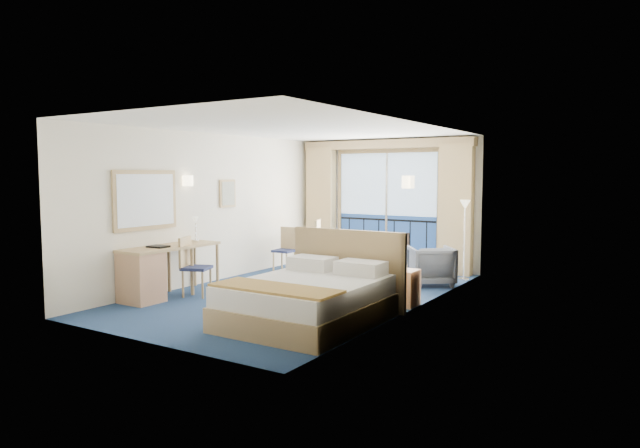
{
  "coord_description": "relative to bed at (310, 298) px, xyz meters",
  "views": [
    {
      "loc": [
        5.21,
        -7.67,
        1.96
      ],
      "look_at": [
        0.24,
        0.2,
        1.15
      ],
      "focal_mm": 32.0,
      "sensor_mm": 36.0,
      "label": 1
    }
  ],
  "objects": [
    {
      "name": "floor",
      "position": [
        -1.14,
        1.47,
        -0.32
      ],
      "size": [
        6.5,
        6.5,
        0.0
      ],
      "primitive_type": "plane",
      "color": "navy",
      "rests_on": "ground"
    },
    {
      "name": "room_walls",
      "position": [
        -1.14,
        1.47,
        1.45
      ],
      "size": [
        4.04,
        6.54,
        2.72
      ],
      "color": "white",
      "rests_on": "ground"
    },
    {
      "name": "balcony_door",
      "position": [
        -1.15,
        4.69,
        0.82
      ],
      "size": [
        2.36,
        0.03,
        2.52
      ],
      "color": "navy",
      "rests_on": "room_walls"
    },
    {
      "name": "curtain_left",
      "position": [
        -2.69,
        4.54,
        0.95
      ],
      "size": [
        0.65,
        0.22,
        2.55
      ],
      "primitive_type": "cube",
      "color": "tan",
      "rests_on": "room_walls"
    },
    {
      "name": "curtain_right",
      "position": [
        0.41,
        4.54,
        0.95
      ],
      "size": [
        0.65,
        0.22,
        2.55
      ],
      "primitive_type": "cube",
      "color": "tan",
      "rests_on": "room_walls"
    },
    {
      "name": "pelmet",
      "position": [
        -1.14,
        4.57,
        2.26
      ],
      "size": [
        3.8,
        0.25,
        0.18
      ],
      "primitive_type": "cube",
      "color": "tan",
      "rests_on": "room_walls"
    },
    {
      "name": "mirror",
      "position": [
        -3.11,
        -0.03,
        1.23
      ],
      "size": [
        0.05,
        1.25,
        0.95
      ],
      "color": "tan",
      "rests_on": "room_walls"
    },
    {
      "name": "wall_print",
      "position": [
        -3.11,
        1.92,
        1.28
      ],
      "size": [
        0.04,
        0.42,
        0.52
      ],
      "color": "tan",
      "rests_on": "room_walls"
    },
    {
      "name": "sconce_left",
      "position": [
        -3.08,
        0.87,
        1.53
      ],
      "size": [
        0.18,
        0.18,
        0.18
      ],
      "primitive_type": "cylinder",
      "color": "#FFE8B2",
      "rests_on": "room_walls"
    },
    {
      "name": "sconce_right",
      "position": [
        0.8,
        1.32,
        1.53
      ],
      "size": [
        0.18,
        0.18,
        0.18
      ],
      "primitive_type": "cylinder",
      "color": "#FFE8B2",
      "rests_on": "room_walls"
    },
    {
      "name": "bed",
      "position": [
        0.0,
        0.0,
        0.0
      ],
      "size": [
        1.84,
        2.18,
        1.15
      ],
      "color": "tan",
      "rests_on": "ground"
    },
    {
      "name": "nightstand",
      "position": [
        0.63,
        1.56,
        -0.05
      ],
      "size": [
        0.41,
        0.39,
        0.54
      ],
      "primitive_type": "cube",
      "color": "tan",
      "rests_on": "ground"
    },
    {
      "name": "phone",
      "position": [
        0.58,
        1.54,
        0.26
      ],
      "size": [
        0.22,
        0.2,
        0.08
      ],
      "primitive_type": "cube",
      "rotation": [
        0.0,
        0.0,
        -0.34
      ],
      "color": "silver",
      "rests_on": "nightstand"
    },
    {
      "name": "armchair",
      "position": [
        0.4,
        3.3,
        0.02
      ],
      "size": [
        1.04,
        1.05,
        0.69
      ],
      "primitive_type": "imported",
      "rotation": [
        0.0,
        0.0,
        3.77
      ],
      "color": "#474A56",
      "rests_on": "ground"
    },
    {
      "name": "floor_lamp",
      "position": [
        0.74,
        4.08,
        0.8
      ],
      "size": [
        0.21,
        0.21,
        1.49
      ],
      "color": "silver",
      "rests_on": "ground"
    },
    {
      "name": "desk",
      "position": [
        -2.83,
        -0.26,
        0.13
      ],
      "size": [
        0.6,
        1.74,
        0.81
      ],
      "color": "tan",
      "rests_on": "ground"
    },
    {
      "name": "desk_chair",
      "position": [
        -2.52,
        0.36,
        0.22
      ],
      "size": [
        0.54,
        0.53,
        0.96
      ],
      "rotation": [
        0.0,
        0.0,
        1.94
      ],
      "color": "#20274B",
      "rests_on": "ground"
    },
    {
      "name": "folder",
      "position": [
        -2.82,
        -0.05,
        0.5
      ],
      "size": [
        0.32,
        0.25,
        0.03
      ],
      "primitive_type": "cube",
      "rotation": [
        0.0,
        0.0,
        0.06
      ],
      "color": "black",
      "rests_on": "desk"
    },
    {
      "name": "desk_lamp",
      "position": [
        -2.84,
        0.79,
        0.79
      ],
      "size": [
        0.11,
        0.11,
        0.41
      ],
      "color": "silver",
      "rests_on": "desk"
    },
    {
      "name": "round_table",
      "position": [
        -2.5,
        3.59,
        0.26
      ],
      "size": [
        0.86,
        0.86,
        0.77
      ],
      "color": "tan",
      "rests_on": "ground"
    },
    {
      "name": "table_chair_a",
      "position": [
        -2.03,
        3.59,
        0.26
      ],
      "size": [
        0.59,
        0.58,
        1.03
      ],
      "rotation": [
        0.0,
        0.0,
        1.97
      ],
      "color": "#20274B",
      "rests_on": "ground"
    },
    {
      "name": "table_chair_b",
      "position": [
        -2.6,
        3.08,
        0.18
      ],
      "size": [
        0.4,
        0.41,
        0.89
      ],
      "rotation": [
        0.0,
        0.0,
        0.06
      ],
      "color": "#20274B",
      "rests_on": "ground"
    }
  ]
}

